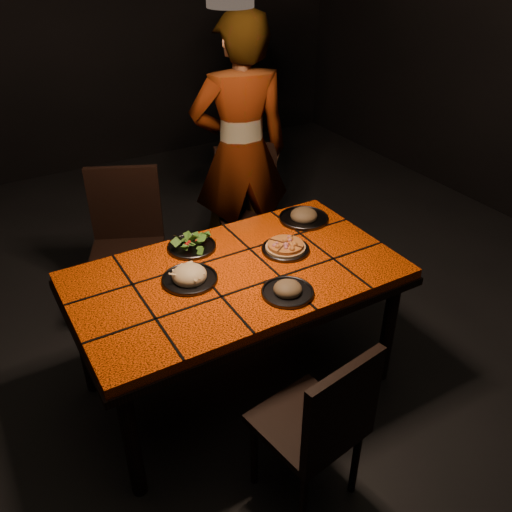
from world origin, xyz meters
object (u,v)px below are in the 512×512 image
diner (241,153)px  plate_pizza (285,248)px  dining_table (237,284)px  chair_far_right (250,206)px  chair_far_left (127,236)px  plate_pasta (189,276)px  chair_near (322,423)px

diner → plate_pizza: diner is taller
plate_pizza → dining_table: bearing=-172.4°
diner → plate_pizza: size_ratio=6.25×
chair_far_right → plate_pizza: (-0.30, -0.90, 0.23)m
dining_table → chair_far_right: size_ratio=1.72×
chair_far_left → chair_far_right: 0.87m
chair_far_left → plate_pizza: bearing=-32.9°
plate_pasta → chair_near: bearing=-78.0°
chair_near → chair_far_right: 1.86m
chair_near → chair_far_right: bearing=-119.7°
chair_far_left → plate_pasta: chair_far_left is taller
chair_far_left → diner: bearing=29.6°
chair_far_left → chair_far_right: size_ratio=1.02×
plate_pasta → dining_table: bearing=-10.6°
diner → dining_table: bearing=74.4°
dining_table → chair_near: chair_near is taller
chair_near → chair_far_right: (0.66, 1.74, 0.05)m
chair_far_left → plate_pizza: size_ratio=3.34×
diner → plate_pasta: 1.28m
dining_table → plate_pizza: 0.33m
diner → plate_pasta: (-0.82, -0.98, -0.13)m
chair_far_right → plate_pizza: chair_far_right is taller
chair_near → plate_pizza: chair_near is taller
chair_far_left → plate_pasta: (0.03, -0.91, 0.22)m
plate_pizza → plate_pasta: 0.54m
chair_far_right → diner: diner is taller
plate_pasta → chair_far_right: bearing=46.8°
chair_far_right → diner: (-0.02, 0.08, 0.36)m
dining_table → chair_near: (-0.05, -0.80, -0.18)m
chair_far_right → plate_pasta: 1.25m
diner → chair_far_right: bearing=116.8°
chair_near → chair_far_left: 1.76m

